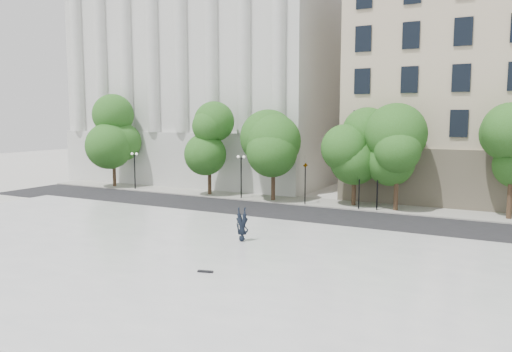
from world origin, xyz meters
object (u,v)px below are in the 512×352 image
at_px(traffic_light_west, 305,163).
at_px(person_lying, 242,237).
at_px(traffic_light_east, 360,165).
at_px(skateboard, 205,271).

distance_m(traffic_light_west, person_lying, 15.39).
distance_m(traffic_light_east, skateboard, 21.12).
bearing_deg(person_lying, traffic_light_west, 79.33).
relative_size(traffic_light_east, person_lying, 2.16).
xyz_separation_m(traffic_light_west, traffic_light_east, (4.74, 0.00, 0.04)).
relative_size(person_lying, skateboard, 2.67).
bearing_deg(traffic_light_east, traffic_light_west, 180.00).
relative_size(traffic_light_west, traffic_light_east, 0.99).
xyz_separation_m(person_lying, skateboard, (1.32, -5.88, -0.23)).
height_order(traffic_light_east, skateboard, traffic_light_east).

